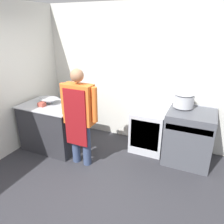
% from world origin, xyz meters
% --- Properties ---
extents(ground_plane, '(14.00, 14.00, 0.00)m').
position_xyz_m(ground_plane, '(0.00, 0.00, 0.00)').
color(ground_plane, '#2D2D33').
extents(wall_back, '(8.00, 0.05, 2.70)m').
position_xyz_m(wall_back, '(0.00, 2.11, 1.35)').
color(wall_back, silver).
rests_on(wall_back, ground_plane).
extents(wall_left, '(0.05, 8.00, 2.70)m').
position_xyz_m(wall_left, '(-1.78, 1.00, 1.35)').
color(wall_left, silver).
rests_on(wall_left, ground_plane).
extents(prep_counter, '(1.10, 0.77, 0.89)m').
position_xyz_m(prep_counter, '(-1.16, 1.06, 0.45)').
color(prep_counter, '#2D2D33').
rests_on(prep_counter, ground_plane).
extents(stove, '(0.77, 0.73, 0.96)m').
position_xyz_m(stove, '(1.32, 1.67, 0.47)').
color(stove, '#4C4F56').
rests_on(stove, ground_plane).
extents(fridge_unit, '(0.62, 0.61, 0.79)m').
position_xyz_m(fridge_unit, '(0.58, 1.76, 0.40)').
color(fridge_unit, silver).
rests_on(fridge_unit, ground_plane).
extents(person_cook, '(0.67, 0.24, 1.68)m').
position_xyz_m(person_cook, '(-0.36, 0.81, 0.96)').
color(person_cook, '#38476B').
rests_on(person_cook, ground_plane).
extents(mixing_bowl, '(0.33, 0.33, 0.10)m').
position_xyz_m(mixing_bowl, '(-1.20, 1.12, 0.94)').
color(mixing_bowl, '#B2B5BC').
rests_on(mixing_bowl, prep_counter).
extents(small_bowl, '(0.21, 0.21, 0.07)m').
position_xyz_m(small_bowl, '(-1.42, 1.24, 0.92)').
color(small_bowl, '#B2B5BC').
rests_on(small_bowl, prep_counter).
extents(plastic_tub, '(0.11, 0.11, 0.08)m').
position_xyz_m(plastic_tub, '(-1.25, 0.94, 0.93)').
color(plastic_tub, '#B24C3F').
rests_on(plastic_tub, prep_counter).
extents(stock_pot, '(0.34, 0.34, 0.26)m').
position_xyz_m(stock_pot, '(1.15, 1.80, 1.09)').
color(stock_pot, '#B2B5BC').
rests_on(stock_pot, stove).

